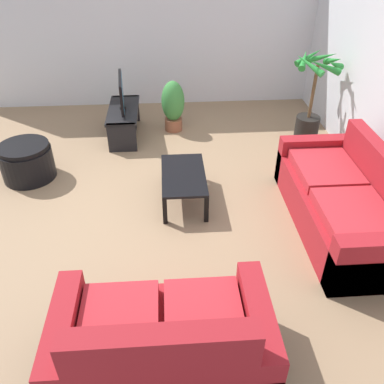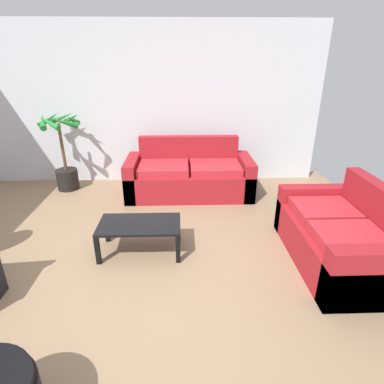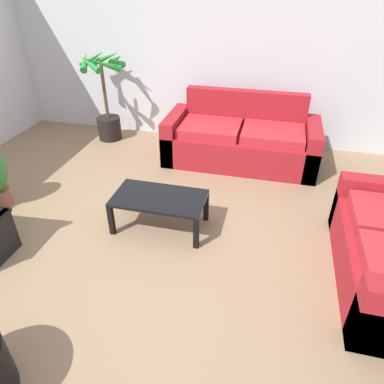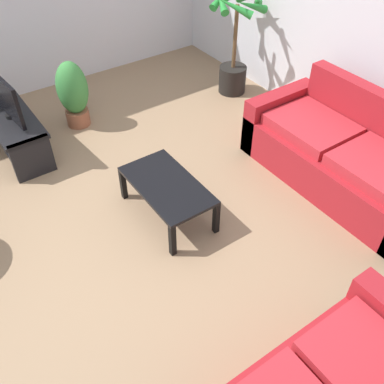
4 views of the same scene
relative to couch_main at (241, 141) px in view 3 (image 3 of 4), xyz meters
name	(u,v)px [view 3 (image 3 of 4)]	position (x,y,z in m)	size (l,w,h in m)	color
ground_plane	(134,262)	(-0.68, -2.28, -0.30)	(6.60, 6.60, 0.00)	#937556
wall_back	(205,48)	(-0.68, 0.72, 1.05)	(6.00, 0.06, 2.70)	silver
couch_main	(241,141)	(0.00, 0.00, 0.00)	(2.04, 0.90, 0.90)	maroon
coffee_table	(159,201)	(-0.61, -1.71, 0.02)	(0.93, 0.51, 0.37)	black
potted_palm	(106,102)	(-2.10, 0.27, 0.29)	(0.70, 0.74, 1.32)	black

